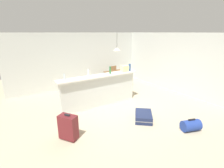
{
  "coord_description": "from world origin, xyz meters",
  "views": [
    {
      "loc": [
        -3.15,
        -4.37,
        2.52
      ],
      "look_at": [
        -0.09,
        0.31,
        0.79
      ],
      "focal_mm": 27.04,
      "sensor_mm": 36.0,
      "label": 1
    }
  ],
  "objects": [
    {
      "name": "dining_chair_far_side",
      "position": [
        1.32,
        2.49,
        0.52
      ],
      "size": [
        0.44,
        0.44,
        0.93
      ],
      "color": "#9E754C",
      "rests_on": "ground_plane"
    },
    {
      "name": "dining_chair_near_partition",
      "position": [
        1.21,
        1.49,
        0.52
      ],
      "size": [
        0.41,
        0.41,
        0.93
      ],
      "color": "#9E754C",
      "rests_on": "ground_plane"
    },
    {
      "name": "wall_back",
      "position": [
        0.0,
        3.05,
        1.25
      ],
      "size": [
        6.6,
        0.1,
        2.5
      ],
      "primitive_type": "cube",
      "color": "silver",
      "rests_on": "ground_plane"
    },
    {
      "name": "bar_countertop",
      "position": [
        -0.46,
        0.51,
        1.09
      ],
      "size": [
        2.96,
        0.4,
        0.05
      ],
      "primitive_type": "cube",
      "color": "white",
      "rests_on": "partition_half_wall"
    },
    {
      "name": "bottle_white",
      "position": [
        -0.83,
        0.59,
        1.23
      ],
      "size": [
        0.07,
        0.07,
        0.24
      ],
      "primitive_type": "cylinder",
      "color": "silver",
      "rests_on": "bar_countertop"
    },
    {
      "name": "grocery_bag",
      "position": [
        0.58,
        0.47,
        1.22
      ],
      "size": [
        0.26,
        0.18,
        0.22
      ],
      "primitive_type": "cube",
      "color": "beige",
      "rests_on": "bar_countertop"
    },
    {
      "name": "suitcase_flat_navy",
      "position": [
        0.11,
        -1.1,
        0.11
      ],
      "size": [
        0.82,
        0.85,
        0.22
      ],
      "color": "#1E284C",
      "rests_on": "ground_plane"
    },
    {
      "name": "bottle_clear",
      "position": [
        -1.68,
        0.46,
        1.23
      ],
      "size": [
        0.07,
        0.07,
        0.22
      ],
      "primitive_type": "cylinder",
      "color": "silver",
      "rests_on": "bar_countertop"
    },
    {
      "name": "bottle_green",
      "position": [
        -0.05,
        0.49,
        1.24
      ],
      "size": [
        0.06,
        0.06,
        0.26
      ],
      "primitive_type": "cylinder",
      "color": "#2D6B38",
      "rests_on": "bar_countertop"
    },
    {
      "name": "partition_half_wall",
      "position": [
        -0.46,
        0.51,
        0.53
      ],
      "size": [
        2.8,
        0.2,
        1.06
      ],
      "primitive_type": "cube",
      "color": "silver",
      "rests_on": "ground_plane"
    },
    {
      "name": "wall_right",
      "position": [
        3.05,
        0.3,
        1.25
      ],
      "size": [
        0.1,
        6.0,
        2.5
      ],
      "primitive_type": "cube",
      "color": "silver",
      "rests_on": "ground_plane"
    },
    {
      "name": "dining_table",
      "position": [
        1.32,
        1.97,
        0.65
      ],
      "size": [
        1.1,
        0.8,
        0.74
      ],
      "color": "brown",
      "rests_on": "ground_plane"
    },
    {
      "name": "duffel_bag_blue",
      "position": [
        0.76,
        -2.21,
        0.15
      ],
      "size": [
        0.55,
        0.44,
        0.34
      ],
      "color": "#233D93",
      "rests_on": "ground_plane"
    },
    {
      "name": "bottle_blue",
      "position": [
        0.82,
        0.49,
        1.25
      ],
      "size": [
        0.07,
        0.07,
        0.26
      ],
      "primitive_type": "cylinder",
      "color": "#284C89",
      "rests_on": "bar_countertop"
    },
    {
      "name": "ground_plane",
      "position": [
        0.0,
        0.0,
        -0.03
      ],
      "size": [
        13.0,
        13.0,
        0.05
      ],
      "primitive_type": "cube",
      "color": "#BCAD8E"
    },
    {
      "name": "pendant_lamp",
      "position": [
        1.28,
        2.0,
        1.78
      ],
      "size": [
        0.34,
        0.34,
        0.84
      ],
      "color": "black"
    },
    {
      "name": "suitcase_upright_maroon",
      "position": [
        -2.08,
        -0.8,
        0.33
      ],
      "size": [
        0.44,
        0.5,
        0.67
      ],
      "color": "maroon",
      "rests_on": "ground_plane"
    }
  ]
}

